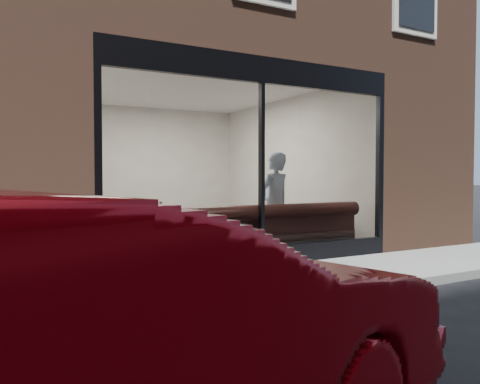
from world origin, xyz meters
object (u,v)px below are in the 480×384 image
cafe_chair_left (150,244)px  banquette (249,248)px  cafe_table_left (185,213)px  cafe_table_right (315,209)px  parked_car (79,353)px  person (275,205)px

cafe_chair_left → banquette: bearing=156.4°
cafe_table_left → cafe_table_right: same height
banquette → cafe_chair_left: (-1.29, 1.14, 0.01)m
cafe_chair_left → parked_car: size_ratio=0.10×
cafe_chair_left → person: bearing=171.1°
cafe_table_right → parked_car: 7.48m
cafe_table_left → parked_car: 6.20m
cafe_table_left → cafe_chair_left: 0.78m
parked_car → person: bearing=-56.5°
cafe_table_right → cafe_chair_left: bearing=173.0°
banquette → cafe_table_left: (-0.69, 1.04, 0.52)m
person → cafe_table_right: bearing=-172.1°
banquette → parked_car: bearing=-126.6°
cafe_table_right → person: bearing=-156.2°
person → cafe_table_left: 1.57m
banquette → cafe_table_right: cafe_table_right is taller
cafe_chair_left → cafe_table_left: bearing=-171.8°
person → cafe_table_left: size_ratio=3.02×
cafe_chair_left → cafe_table_right: bearing=-169.1°
person → cafe_table_left: person is taller
person → cafe_table_right: 1.42m
banquette → person: (0.61, 0.18, 0.67)m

